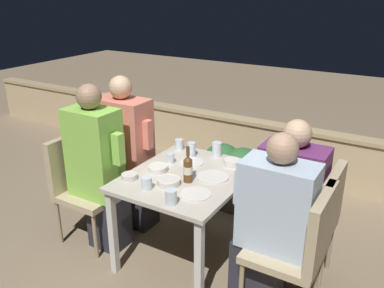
{
  "coord_description": "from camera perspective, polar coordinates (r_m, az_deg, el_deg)",
  "views": [
    {
      "loc": [
        1.41,
        -2.3,
        2.0
      ],
      "look_at": [
        0.0,
        0.07,
        0.92
      ],
      "focal_mm": 38.0,
      "sensor_mm": 36.0,
      "label": 1
    }
  ],
  "objects": [
    {
      "name": "glass_cup_0",
      "position": [
        2.79,
        -6.38,
        -5.47
      ],
      "size": [
        0.07,
        0.07,
        0.09
      ],
      "color": "silver",
      "rests_on": "dining_table"
    },
    {
      "name": "planter_hedge",
      "position": [
        3.86,
        6.8,
        -4.34
      ],
      "size": [
        0.77,
        0.47,
        0.59
      ],
      "color": "brown",
      "rests_on": "ground_plane"
    },
    {
      "name": "parapet_wall",
      "position": [
        4.63,
        10.84,
        -0.53
      ],
      "size": [
        9.0,
        0.18,
        0.59
      ],
      "color": "tan",
      "rests_on": "ground_plane"
    },
    {
      "name": "chair_left_far",
      "position": [
        3.69,
        -11.37,
        -2.6
      ],
      "size": [
        0.46,
        0.46,
        0.89
      ],
      "color": "tan",
      "rests_on": "ground_plane"
    },
    {
      "name": "glass_cup_5",
      "position": [
        3.3,
        -0.08,
        -0.74
      ],
      "size": [
        0.07,
        0.07,
        0.12
      ],
      "color": "silver",
      "rests_on": "dining_table"
    },
    {
      "name": "dining_table",
      "position": [
        3.03,
        -0.72,
        -5.92
      ],
      "size": [
        0.82,
        0.98,
        0.7
      ],
      "color": "#BCB2A3",
      "rests_on": "ground_plane"
    },
    {
      "name": "bowl_3",
      "position": [
        3.06,
        -4.83,
        -3.35
      ],
      "size": [
        0.15,
        0.15,
        0.04
      ],
      "color": "silver",
      "rests_on": "dining_table"
    },
    {
      "name": "plate_1",
      "position": [
        2.95,
        2.92,
        -4.63
      ],
      "size": [
        0.23,
        0.23,
        0.01
      ],
      "color": "silver",
      "rests_on": "dining_table"
    },
    {
      "name": "glass_cup_2",
      "position": [
        3.3,
        3.51,
        -0.73
      ],
      "size": [
        0.08,
        0.08,
        0.12
      ],
      "color": "silver",
      "rests_on": "dining_table"
    },
    {
      "name": "ground_plane",
      "position": [
        3.36,
        -0.67,
        -15.22
      ],
      "size": [
        16.0,
        16.0,
        0.0
      ],
      "primitive_type": "plane",
      "color": "#847056"
    },
    {
      "name": "chair_left_near",
      "position": [
        3.44,
        -15.27,
        -4.76
      ],
      "size": [
        0.46,
        0.46,
        0.89
      ],
      "color": "tan",
      "rests_on": "ground_plane"
    },
    {
      "name": "glass_cup_3",
      "position": [
        2.59,
        -2.96,
        -7.45
      ],
      "size": [
        0.08,
        0.08,
        0.1
      ],
      "color": "silver",
      "rests_on": "dining_table"
    },
    {
      "name": "bowl_1",
      "position": [
        2.96,
        -8.78,
        -4.46
      ],
      "size": [
        0.12,
        0.12,
        0.04
      ],
      "color": "beige",
      "rests_on": "dining_table"
    },
    {
      "name": "bowl_0",
      "position": [
        2.85,
        -3.29,
        -5.21
      ],
      "size": [
        0.16,
        0.16,
        0.04
      ],
      "color": "beige",
      "rests_on": "dining_table"
    },
    {
      "name": "person_purple_stripe",
      "position": [
        2.95,
        13.05,
        -7.69
      ],
      "size": [
        0.51,
        0.26,
        1.19
      ],
      "color": "#282833",
      "rests_on": "ground_plane"
    },
    {
      "name": "glass_cup_1",
      "position": [
        3.44,
        -1.83,
        -0.04
      ],
      "size": [
        0.07,
        0.07,
        0.09
      ],
      "color": "silver",
      "rests_on": "dining_table"
    },
    {
      "name": "person_blue_shirt",
      "position": [
        2.66,
        11.0,
        -10.79
      ],
      "size": [
        0.51,
        0.26,
        1.21
      ],
      "color": "#282833",
      "rests_on": "ground_plane"
    },
    {
      "name": "bowl_2",
      "position": [
        3.15,
        5.61,
        -2.54
      ],
      "size": [
        0.12,
        0.12,
        0.05
      ],
      "color": "silver",
      "rests_on": "dining_table"
    },
    {
      "name": "person_green_blouse",
      "position": [
        3.25,
        -13.02,
        -3.3
      ],
      "size": [
        0.48,
        0.26,
        1.34
      ],
      "color": "#282833",
      "rests_on": "ground_plane"
    },
    {
      "name": "beer_bottle",
      "position": [
        2.85,
        -0.58,
        -3.45
      ],
      "size": [
        0.06,
        0.06,
        0.27
      ],
      "color": "brown",
      "rests_on": "dining_table"
    },
    {
      "name": "person_coral_top",
      "position": [
        3.51,
        -9.07,
        -1.28
      ],
      "size": [
        0.52,
        0.26,
        1.33
      ],
      "color": "#282833",
      "rests_on": "ground_plane"
    },
    {
      "name": "chair_right_near",
      "position": [
        2.65,
        15.15,
        -13.21
      ],
      "size": [
        0.46,
        0.46,
        0.89
      ],
      "color": "tan",
      "rests_on": "ground_plane"
    },
    {
      "name": "chair_right_far",
      "position": [
        2.94,
        16.78,
        -9.72
      ],
      "size": [
        0.46,
        0.46,
        0.89
      ],
      "color": "tan",
      "rests_on": "ground_plane"
    },
    {
      "name": "plate_0",
      "position": [
        3.18,
        -0.03,
        -2.61
      ],
      "size": [
        0.19,
        0.19,
        0.01
      ],
      "color": "silver",
      "rests_on": "dining_table"
    },
    {
      "name": "plate_2",
      "position": [
        2.72,
        0.47,
        -7.03
      ],
      "size": [
        0.21,
        0.21,
        0.01
      ],
      "color": "silver",
      "rests_on": "dining_table"
    },
    {
      "name": "glass_cup_4",
      "position": [
        3.19,
        -3.06,
        -1.97
      ],
      "size": [
        0.06,
        0.06,
        0.08
      ],
      "color": "silver",
      "rests_on": "dining_table"
    }
  ]
}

